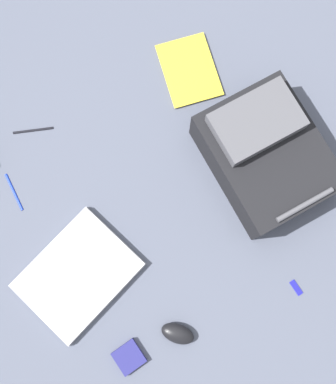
{
  "coord_description": "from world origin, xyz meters",
  "views": [
    {
      "loc": [
        0.15,
        0.24,
        1.54
      ],
      "look_at": [
        -0.02,
        0.02,
        0.02
      ],
      "focal_mm": 43.75,
      "sensor_mm": 36.0,
      "label": 1
    }
  ],
  "objects": [
    {
      "name": "usb_stick",
      "position": [
        -0.15,
        0.52,
        0.0
      ],
      "size": [
        0.02,
        0.05,
        0.01
      ],
      "primitive_type": "cube",
      "rotation": [
        0.0,
        0.0,
        -0.09
      ],
      "color": "#191999",
      "rests_on": "ground_plane"
    },
    {
      "name": "earbud_pouch",
      "position": [
        0.4,
        0.36,
        0.01
      ],
      "size": [
        0.09,
        0.09,
        0.02
      ],
      "primitive_type": "cube",
      "rotation": [
        0.0,
        0.0,
        -0.06
      ],
      "color": "navy",
      "rests_on": "ground_plane"
    },
    {
      "name": "laptop",
      "position": [
        0.37,
        0.06,
        0.02
      ],
      "size": [
        0.39,
        0.32,
        0.03
      ],
      "color": "#929296",
      "rests_on": "ground_plane"
    },
    {
      "name": "pen_black",
      "position": [
        0.21,
        -0.43,
        0.0
      ],
      "size": [
        0.12,
        0.08,
        0.01
      ],
      "primitive_type": "cylinder",
      "rotation": [
        1.57,
        0.0,
        4.18
      ],
      "color": "black",
      "rests_on": "ground_plane"
    },
    {
      "name": "computer_mouse",
      "position": [
        0.23,
        0.4,
        0.02
      ],
      "size": [
        0.11,
        0.12,
        0.04
      ],
      "primitive_type": "ellipsoid",
      "rotation": [
        0.0,
        0.0,
        3.72
      ],
      "color": "black",
      "rests_on": "ground_plane"
    },
    {
      "name": "backpack",
      "position": [
        -0.33,
        0.13,
        0.09
      ],
      "size": [
        0.39,
        0.47,
        0.21
      ],
      "color": "black",
      "rests_on": "ground_plane"
    },
    {
      "name": "book_blue",
      "position": [
        -0.35,
        -0.27,
        0.01
      ],
      "size": [
        0.26,
        0.29,
        0.01
      ],
      "color": "silver",
      "rests_on": "ground_plane"
    },
    {
      "name": "ground_plane",
      "position": [
        0.0,
        0.0,
        0.0
      ],
      "size": [
        3.66,
        3.66,
        0.0
      ],
      "primitive_type": "plane",
      "color": "#4C5160"
    },
    {
      "name": "pen_blue",
      "position": [
        0.38,
        -0.3,
        0.0
      ],
      "size": [
        0.03,
        0.14,
        0.01
      ],
      "primitive_type": "cylinder",
      "rotation": [
        1.57,
        0.0,
        -0.19
      ],
      "color": "#1933B2",
      "rests_on": "ground_plane"
    }
  ]
}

